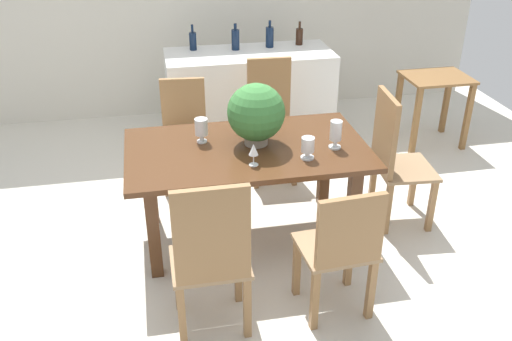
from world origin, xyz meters
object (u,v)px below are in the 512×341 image
(crystal_vase_right, at_px, (201,128))
(wine_bottle_tall, at_px, (235,39))
(chair_far_left, at_px, (184,128))
(chair_near_right, at_px, (342,247))
(chair_far_right, at_px, (270,114))
(flower_centerpiece, at_px, (256,113))
(wine_bottle_dark, at_px, (299,36))
(crystal_vase_left, at_px, (308,146))
(side_table, at_px, (434,93))
(wine_bottle_clear, at_px, (270,37))
(chair_near_left, at_px, (211,255))
(crystal_vase_center_near, at_px, (336,132))
(chair_foot_end, at_px, (394,154))
(wine_bottle_green, at_px, (193,41))
(kitchen_counter, at_px, (250,97))
(dining_table, at_px, (247,161))
(wine_glass, at_px, (254,150))

(crystal_vase_right, height_order, wine_bottle_tall, wine_bottle_tall)
(chair_far_left, xyz_separation_m, chair_near_right, (0.77, -1.94, -0.00))
(chair_far_right, bearing_deg, chair_near_right, -87.84)
(flower_centerpiece, xyz_separation_m, wine_bottle_dark, (0.82, 1.86, 0.02))
(crystal_vase_left, xyz_separation_m, side_table, (1.77, 1.55, -0.31))
(wine_bottle_clear, bearing_deg, crystal_vase_left, -95.42)
(chair_far_right, height_order, side_table, chair_far_right)
(chair_far_left, height_order, wine_bottle_dark, wine_bottle_dark)
(chair_near_left, relative_size, crystal_vase_right, 5.89)
(crystal_vase_left, distance_m, crystal_vase_center_near, 0.27)
(chair_foot_end, height_order, wine_bottle_dark, wine_bottle_dark)
(chair_far_right, height_order, flower_centerpiece, flower_centerpiece)
(chair_foot_end, distance_m, wine_bottle_green, 2.37)
(chair_near_right, bearing_deg, chair_far_right, -94.02)
(kitchen_counter, bearing_deg, chair_near_left, -105.04)
(chair_foot_end, bearing_deg, chair_near_right, 147.58)
(dining_table, height_order, crystal_vase_left, crystal_vase_left)
(wine_bottle_clear, bearing_deg, chair_foot_end, -73.18)
(chair_far_right, relative_size, flower_centerpiece, 2.38)
(chair_far_left, relative_size, crystal_vase_center_near, 4.57)
(dining_table, distance_m, crystal_vase_left, 0.49)
(flower_centerpiece, bearing_deg, wine_bottle_dark, 66.32)
(side_table, bearing_deg, dining_table, -148.75)
(chair_foot_end, bearing_deg, wine_bottle_green, 39.61)
(crystal_vase_left, distance_m, crystal_vase_right, 0.79)
(dining_table, relative_size, wine_bottle_dark, 7.34)
(dining_table, relative_size, wine_bottle_clear, 6.47)
(crystal_vase_left, xyz_separation_m, wine_bottle_dark, (0.52, 2.16, 0.17))
(crystal_vase_center_near, xyz_separation_m, wine_bottle_dark, (0.28, 2.03, 0.14))
(kitchen_counter, distance_m, wine_bottle_tall, 0.60)
(wine_glass, height_order, wine_bottle_tall, wine_bottle_tall)
(wine_bottle_tall, bearing_deg, chair_far_left, -124.59)
(chair_far_left, xyz_separation_m, crystal_vase_left, (0.76, -1.22, 0.33))
(chair_foot_end, bearing_deg, crystal_vase_right, 89.29)
(crystal_vase_center_near, height_order, crystal_vase_right, crystal_vase_center_near)
(chair_near_right, bearing_deg, crystal_vase_center_near, -108.61)
(crystal_vase_left, bearing_deg, wine_bottle_green, 104.47)
(chair_far_right, height_order, chair_near_right, chair_far_right)
(chair_near_right, relative_size, wine_bottle_dark, 3.94)
(dining_table, relative_size, chair_near_left, 1.61)
(chair_near_left, height_order, crystal_vase_right, chair_near_left)
(crystal_vase_left, xyz_separation_m, wine_bottle_tall, (-0.15, 2.10, 0.19))
(wine_glass, bearing_deg, chair_far_right, 72.53)
(crystal_vase_center_near, height_order, wine_bottle_tall, wine_bottle_tall)
(chair_near_right, height_order, crystal_vase_left, chair_near_right)
(wine_glass, bearing_deg, wine_bottle_clear, 74.85)
(dining_table, bearing_deg, chair_near_left, -111.52)
(chair_far_left, bearing_deg, side_table, 12.65)
(crystal_vase_right, relative_size, kitchen_counter, 0.11)
(wine_bottle_clear, bearing_deg, wine_glass, -105.15)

